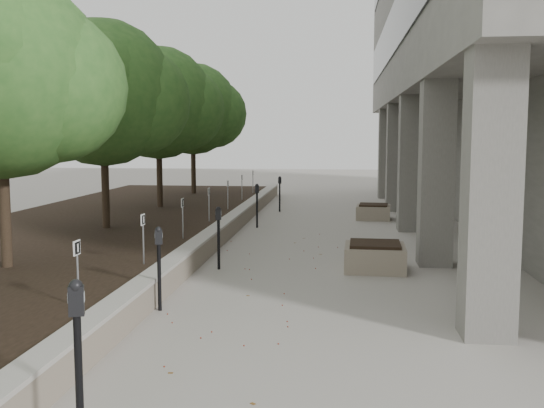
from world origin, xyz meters
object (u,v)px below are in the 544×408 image
at_px(parking_meter_4, 257,206).
at_px(planter_front, 375,256).
at_px(crabapple_tree_4, 159,127).
at_px(crabapple_tree_2, 1,119).
at_px(parking_meter_5, 280,194).
at_px(parking_meter_3, 219,238).
at_px(crabapple_tree_5, 193,128).
at_px(parking_meter_2, 159,269).
at_px(crabapple_tree_3, 104,124).
at_px(planter_back, 373,212).
at_px(parking_meter_1, 79,366).

xyz_separation_m(parking_meter_4, planter_front, (3.28, -5.79, -0.39)).
bearing_deg(crabapple_tree_4, planter_front, -48.13).
height_order(crabapple_tree_2, parking_meter_4, crabapple_tree_2).
distance_m(crabapple_tree_4, parking_meter_5, 5.13).
bearing_deg(crabapple_tree_2, crabapple_tree_4, 90.00).
bearing_deg(crabapple_tree_2, planter_front, 18.65).
bearing_deg(parking_meter_3, parking_meter_4, 87.23).
height_order(crabapple_tree_2, parking_meter_5, crabapple_tree_2).
relative_size(crabapple_tree_5, parking_meter_3, 4.06).
bearing_deg(parking_meter_4, parking_meter_2, -105.18).
height_order(crabapple_tree_3, parking_meter_4, crabapple_tree_3).
relative_size(parking_meter_3, planter_back, 1.20).
height_order(crabapple_tree_4, parking_meter_4, crabapple_tree_4).
relative_size(crabapple_tree_3, parking_meter_2, 3.95).
bearing_deg(parking_meter_2, parking_meter_5, 66.24).
distance_m(crabapple_tree_2, crabapple_tree_3, 5.00).
xyz_separation_m(crabapple_tree_5, parking_meter_1, (3.84, -20.71, -2.33)).
height_order(crabapple_tree_4, parking_meter_1, crabapple_tree_4).
xyz_separation_m(parking_meter_1, planter_back, (3.43, 16.19, -0.53)).
distance_m(crabapple_tree_3, crabapple_tree_5, 10.00).
distance_m(parking_meter_2, planter_back, 12.35).
bearing_deg(parking_meter_1, parking_meter_5, 71.14).
height_order(parking_meter_1, parking_meter_3, parking_meter_1).
bearing_deg(parking_meter_2, crabapple_tree_2, 138.86).
xyz_separation_m(parking_meter_1, parking_meter_3, (-0.24, 7.73, -0.12)).
relative_size(parking_meter_2, parking_meter_5, 1.04).
bearing_deg(parking_meter_1, parking_meter_4, 72.33).
bearing_deg(crabapple_tree_4, parking_meter_4, -27.63).
bearing_deg(parking_meter_2, crabapple_tree_5, 80.40).
relative_size(parking_meter_3, planter_front, 1.07).
relative_size(parking_meter_3, parking_meter_4, 0.99).
bearing_deg(parking_meter_1, crabapple_tree_5, 81.87).
bearing_deg(parking_meter_1, parking_meter_2, 78.78).
bearing_deg(crabapple_tree_2, parking_meter_3, 29.36).
distance_m(parking_meter_2, planter_front, 5.07).
bearing_deg(planter_back, crabapple_tree_2, -124.74).
xyz_separation_m(crabapple_tree_4, parking_meter_4, (3.61, -1.89, -2.44)).
bearing_deg(planter_back, parking_meter_1, -101.96).
relative_size(crabapple_tree_5, parking_meter_4, 4.00).
height_order(crabapple_tree_2, parking_meter_2, crabapple_tree_2).
xyz_separation_m(crabapple_tree_2, parking_meter_4, (3.61, 8.11, -2.44)).
distance_m(parking_meter_3, parking_meter_4, 6.09).
distance_m(crabapple_tree_3, planter_back, 9.54).
height_order(crabapple_tree_2, parking_meter_3, crabapple_tree_2).
xyz_separation_m(parking_meter_3, parking_meter_5, (0.31, 10.21, -0.01)).
xyz_separation_m(crabapple_tree_2, parking_meter_1, (3.84, -5.71, -2.33)).
xyz_separation_m(crabapple_tree_3, parking_meter_1, (3.84, -10.71, -2.33)).
relative_size(parking_meter_4, planter_back, 1.22).
relative_size(crabapple_tree_3, crabapple_tree_4, 1.00).
xyz_separation_m(crabapple_tree_2, crabapple_tree_4, (0.00, 10.00, 0.00)).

